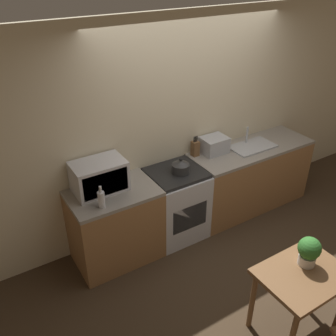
{
  "coord_description": "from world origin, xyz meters",
  "views": [
    {
      "loc": [
        -2.42,
        -2.37,
        3.11
      ],
      "look_at": [
        -0.55,
        0.64,
        1.05
      ],
      "focal_mm": 40.0,
      "sensor_mm": 36.0,
      "label": 1
    }
  ],
  "objects_px": {
    "microwave": "(99,176)",
    "dining_table": "(302,283)",
    "bottle": "(101,199)",
    "stove_range": "(176,204)",
    "kettle": "(181,166)",
    "toaster_oven": "(214,145)"
  },
  "relations": [
    {
      "from": "microwave",
      "to": "dining_table",
      "type": "xyz_separation_m",
      "value": [
        1.07,
        -1.87,
        -0.47
      ]
    },
    {
      "from": "microwave",
      "to": "dining_table",
      "type": "distance_m",
      "value": 2.2
    },
    {
      "from": "bottle",
      "to": "dining_table",
      "type": "xyz_separation_m",
      "value": [
        1.18,
        -1.57,
        -0.39
      ]
    },
    {
      "from": "stove_range",
      "to": "microwave",
      "type": "distance_m",
      "value": 1.09
    },
    {
      "from": "dining_table",
      "to": "kettle",
      "type": "bearing_deg",
      "value": 94.74
    },
    {
      "from": "microwave",
      "to": "bottle",
      "type": "height_order",
      "value": "microwave"
    },
    {
      "from": "microwave",
      "to": "toaster_oven",
      "type": "xyz_separation_m",
      "value": [
        1.56,
        0.05,
        -0.07
      ]
    },
    {
      "from": "stove_range",
      "to": "dining_table",
      "type": "xyz_separation_m",
      "value": [
        0.18,
        -1.76,
        0.15
      ]
    },
    {
      "from": "stove_range",
      "to": "dining_table",
      "type": "height_order",
      "value": "stove_range"
    },
    {
      "from": "stove_range",
      "to": "kettle",
      "type": "distance_m",
      "value": 0.53
    },
    {
      "from": "toaster_oven",
      "to": "dining_table",
      "type": "relative_size",
      "value": 0.42
    },
    {
      "from": "dining_table",
      "to": "stove_range",
      "type": "bearing_deg",
      "value": 95.8
    },
    {
      "from": "stove_range",
      "to": "microwave",
      "type": "relative_size",
      "value": 1.63
    },
    {
      "from": "stove_range",
      "to": "toaster_oven",
      "type": "height_order",
      "value": "toaster_oven"
    },
    {
      "from": "microwave",
      "to": "dining_table",
      "type": "relative_size",
      "value": 0.72
    },
    {
      "from": "bottle",
      "to": "dining_table",
      "type": "distance_m",
      "value": 2.0
    },
    {
      "from": "microwave",
      "to": "toaster_oven",
      "type": "height_order",
      "value": "microwave"
    },
    {
      "from": "bottle",
      "to": "stove_range",
      "type": "bearing_deg",
      "value": 10.6
    },
    {
      "from": "stove_range",
      "to": "kettle",
      "type": "relative_size",
      "value": 4.38
    },
    {
      "from": "stove_range",
      "to": "bottle",
      "type": "xyz_separation_m",
      "value": [
        -1.0,
        -0.19,
        0.55
      ]
    },
    {
      "from": "toaster_oven",
      "to": "dining_table",
      "type": "height_order",
      "value": "toaster_oven"
    },
    {
      "from": "kettle",
      "to": "toaster_oven",
      "type": "height_order",
      "value": "toaster_oven"
    }
  ]
}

